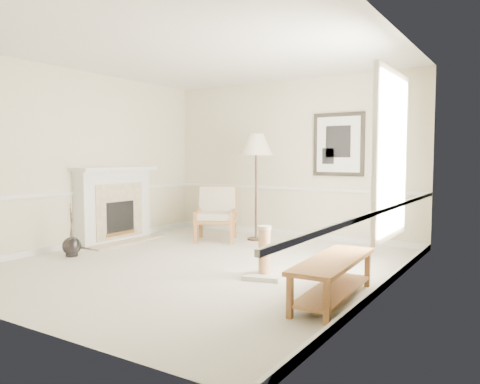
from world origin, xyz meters
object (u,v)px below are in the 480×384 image
object	(u,v)px
armchair	(216,211)
scratching_post	(264,261)
floor_vase	(72,247)
floor_lamp	(256,148)
bench	(333,273)

from	to	relation	value
armchair	scratching_post	distance (m)	2.81
floor_vase	floor_lamp	size ratio (longest dim) A/B	0.42
floor_lamp	bench	world-z (taller)	floor_lamp
floor_vase	scratching_post	world-z (taller)	floor_vase
floor_vase	scratching_post	size ratio (longest dim) A/B	1.24
armchair	floor_vase	bearing A→B (deg)	-141.52
armchair	scratching_post	xyz separation A→B (m)	(2.05, -1.90, -0.31)
bench	scratching_post	bearing A→B (deg)	157.67
floor_vase	scratching_post	bearing A→B (deg)	8.42
armchair	floor_lamp	distance (m)	1.34
floor_vase	bench	size ratio (longest dim) A/B	0.51
floor_vase	armchair	bearing A→B (deg)	67.11
floor_lamp	bench	distance (m)	3.89
armchair	bench	bearing A→B (deg)	-65.51
floor_vase	bench	distance (m)	4.10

